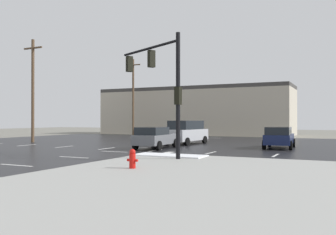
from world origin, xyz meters
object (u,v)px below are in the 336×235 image
at_px(fire_hydrant, 132,159).
at_px(sedan_navy, 279,137).
at_px(sedan_grey, 155,137).
at_px(utility_pole_far, 33,89).
at_px(utility_pole_distant, 133,96).
at_px(suv_silver, 186,132).
at_px(traffic_signal_mast, 161,77).

xyz_separation_m(fire_hydrant, sedan_navy, (3.46, 15.05, 0.32)).
distance_m(sedan_grey, utility_pole_far, 14.67).
height_order(sedan_navy, sedan_grey, same).
relative_size(sedan_grey, utility_pole_distant, 0.44).
xyz_separation_m(sedan_navy, sedan_grey, (-8.08, -4.28, 0.00)).
distance_m(fire_hydrant, sedan_grey, 11.72).
bearing_deg(suv_silver, fire_hydrant, -158.66).
bearing_deg(suv_silver, utility_pole_distant, 50.66).
bearing_deg(traffic_signal_mast, suv_silver, -45.94).
distance_m(traffic_signal_mast, utility_pole_distant, 30.59).
relative_size(fire_hydrant, sedan_navy, 0.17).
relative_size(fire_hydrant, suv_silver, 0.16).
distance_m(sedan_navy, sedan_grey, 9.15).
bearing_deg(traffic_signal_mast, sedan_navy, -86.37).
bearing_deg(utility_pole_distant, traffic_signal_mast, -55.99).
bearing_deg(suv_silver, utility_pole_far, 110.93).
bearing_deg(utility_pole_far, utility_pole_distant, 88.76).
bearing_deg(fire_hydrant, sedan_navy, 77.05).
bearing_deg(suv_silver, traffic_signal_mast, -157.56).
bearing_deg(fire_hydrant, utility_pole_distant, 121.12).
distance_m(sedan_grey, suv_silver, 5.62).
xyz_separation_m(traffic_signal_mast, utility_pole_distant, (-17.10, 25.34, 1.02)).
height_order(traffic_signal_mast, fire_hydrant, traffic_signal_mast).
relative_size(traffic_signal_mast, utility_pole_distant, 0.62).
relative_size(fire_hydrant, sedan_grey, 0.17).
height_order(traffic_signal_mast, utility_pole_distant, utility_pole_distant).
relative_size(sedan_navy, utility_pole_far, 0.48).
xyz_separation_m(fire_hydrant, suv_silver, (-4.54, 16.38, 0.55)).
distance_m(sedan_grey, utility_pole_distant, 24.07).
bearing_deg(utility_pole_distant, fire_hydrant, -58.88).
bearing_deg(sedan_navy, utility_pole_far, 93.17).
relative_size(suv_silver, utility_pole_distant, 0.48).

